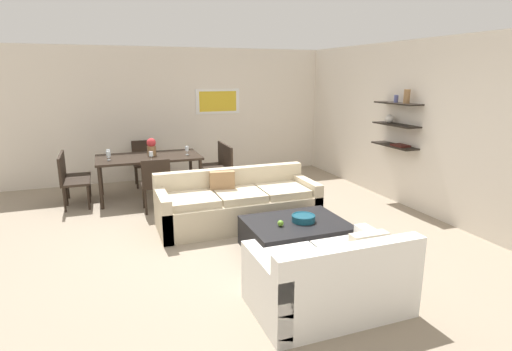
{
  "coord_description": "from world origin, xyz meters",
  "views": [
    {
      "loc": [
        -1.68,
        -5.14,
        2.17
      ],
      "look_at": [
        0.31,
        0.2,
        0.75
      ],
      "focal_mm": 28.72,
      "sensor_mm": 36.0,
      "label": 1
    }
  ],
  "objects_px": {
    "coffee_table": "(296,236)",
    "dining_chair_right_near": "(223,167)",
    "dining_chair_left_far": "(71,173)",
    "wine_glass_left_near": "(108,154)",
    "dining_table": "(149,160)",
    "wine_glass_foot": "(151,154)",
    "wine_glass_left_far": "(108,152)",
    "dining_chair_head": "(144,160)",
    "apple_on_coffee_table": "(281,223)",
    "loveseat_white": "(330,280)",
    "centerpiece_vase": "(151,147)",
    "dining_chair_foot": "(156,182)",
    "dining_chair_right_far": "(216,162)",
    "decorative_bowl": "(303,218)",
    "wine_glass_right_near": "(187,149)",
    "dining_chair_left_near": "(69,179)",
    "sofa_beige": "(237,205)"
  },
  "relations": [
    {
      "from": "coffee_table",
      "to": "dining_chair_right_near",
      "type": "height_order",
      "value": "dining_chair_right_near"
    },
    {
      "from": "dining_chair_left_far",
      "to": "wine_glass_left_near",
      "type": "bearing_deg",
      "value": -28.65
    },
    {
      "from": "dining_table",
      "to": "wine_glass_foot",
      "type": "relative_size",
      "value": 11.21
    },
    {
      "from": "wine_glass_left_far",
      "to": "dining_chair_head",
      "type": "bearing_deg",
      "value": 49.47
    },
    {
      "from": "apple_on_coffee_table",
      "to": "loveseat_white",
      "type": "bearing_deg",
      "value": -91.74
    },
    {
      "from": "centerpiece_vase",
      "to": "dining_chair_right_near",
      "type": "bearing_deg",
      "value": -11.66
    },
    {
      "from": "loveseat_white",
      "to": "dining_chair_head",
      "type": "xyz_separation_m",
      "value": [
        -1.16,
        5.23,
        0.21
      ]
    },
    {
      "from": "wine_glass_left_near",
      "to": "centerpiece_vase",
      "type": "bearing_deg",
      "value": 11.92
    },
    {
      "from": "loveseat_white",
      "to": "wine_glass_left_far",
      "type": "xyz_separation_m",
      "value": [
        -1.83,
        4.45,
        0.55
      ]
    },
    {
      "from": "dining_chair_foot",
      "to": "dining_chair_right_far",
      "type": "bearing_deg",
      "value": 40.89
    },
    {
      "from": "decorative_bowl",
      "to": "wine_glass_foot",
      "type": "distance_m",
      "value": 3.06
    },
    {
      "from": "dining_chair_right_near",
      "to": "wine_glass_left_far",
      "type": "xyz_separation_m",
      "value": [
        -1.96,
        0.35,
        0.34
      ]
    },
    {
      "from": "dining_chair_foot",
      "to": "dining_table",
      "type": "bearing_deg",
      "value": 90.0
    },
    {
      "from": "wine_glass_left_far",
      "to": "dining_table",
      "type": "bearing_deg",
      "value": -10.42
    },
    {
      "from": "coffee_table",
      "to": "centerpiece_vase",
      "type": "xyz_separation_m",
      "value": [
        -1.38,
        3.05,
        0.72
      ]
    },
    {
      "from": "wine_glass_left_far",
      "to": "dining_chair_right_far",
      "type": "bearing_deg",
      "value": 2.92
    },
    {
      "from": "dining_table",
      "to": "wine_glass_right_near",
      "type": "bearing_deg",
      "value": -10.42
    },
    {
      "from": "dining_chair_left_far",
      "to": "centerpiece_vase",
      "type": "xyz_separation_m",
      "value": [
        1.36,
        -0.19,
        0.41
      ]
    },
    {
      "from": "loveseat_white",
      "to": "apple_on_coffee_table",
      "type": "distance_m",
      "value": 1.24
    },
    {
      "from": "apple_on_coffee_table",
      "to": "dining_chair_left_near",
      "type": "height_order",
      "value": "dining_chair_left_near"
    },
    {
      "from": "decorative_bowl",
      "to": "dining_chair_left_near",
      "type": "distance_m",
      "value": 4.0
    },
    {
      "from": "dining_chair_left_far",
      "to": "wine_glass_left_near",
      "type": "height_order",
      "value": "wine_glass_left_near"
    },
    {
      "from": "wine_glass_right_near",
      "to": "apple_on_coffee_table",
      "type": "bearing_deg",
      "value": -79.8
    },
    {
      "from": "sofa_beige",
      "to": "dining_chair_left_near",
      "type": "distance_m",
      "value": 2.87
    },
    {
      "from": "coffee_table",
      "to": "sofa_beige",
      "type": "bearing_deg",
      "value": 108.88
    },
    {
      "from": "dining_chair_right_far",
      "to": "wine_glass_right_near",
      "type": "xyz_separation_m",
      "value": [
        -0.63,
        -0.35,
        0.35
      ]
    },
    {
      "from": "dining_chair_left_near",
      "to": "dining_table",
      "type": "bearing_deg",
      "value": 9.73
    },
    {
      "from": "coffee_table",
      "to": "dining_chair_foot",
      "type": "xyz_separation_m",
      "value": [
        -1.44,
        2.12,
        0.31
      ]
    },
    {
      "from": "sofa_beige",
      "to": "dining_table",
      "type": "distance_m",
      "value": 2.18
    },
    {
      "from": "wine_glass_left_near",
      "to": "wine_glass_right_near",
      "type": "relative_size",
      "value": 0.99
    },
    {
      "from": "loveseat_white",
      "to": "dining_chair_left_near",
      "type": "bearing_deg",
      "value": 120.93
    },
    {
      "from": "apple_on_coffee_table",
      "to": "dining_chair_right_near",
      "type": "height_order",
      "value": "dining_chair_right_near"
    },
    {
      "from": "wine_glass_left_near",
      "to": "dining_table",
      "type": "bearing_deg",
      "value": 10.42
    },
    {
      "from": "apple_on_coffee_table",
      "to": "wine_glass_left_far",
      "type": "bearing_deg",
      "value": 120.13
    },
    {
      "from": "decorative_bowl",
      "to": "wine_glass_left_far",
      "type": "xyz_separation_m",
      "value": [
        -2.2,
        3.17,
        0.42
      ]
    },
    {
      "from": "decorative_bowl",
      "to": "dining_table",
      "type": "distance_m",
      "value": 3.42
    },
    {
      "from": "dining_chair_right_far",
      "to": "apple_on_coffee_table",
      "type": "bearing_deg",
      "value": -91.68
    },
    {
      "from": "dining_chair_right_far",
      "to": "wine_glass_left_near",
      "type": "height_order",
      "value": "wine_glass_left_near"
    },
    {
      "from": "dining_chair_head",
      "to": "coffee_table",
      "type": "bearing_deg",
      "value": -69.8
    },
    {
      "from": "loveseat_white",
      "to": "dining_table",
      "type": "height_order",
      "value": "loveseat_white"
    },
    {
      "from": "dining_chair_left_near",
      "to": "dining_chair_foot",
      "type": "bearing_deg",
      "value": -27.61
    },
    {
      "from": "dining_chair_right_far",
      "to": "coffee_table",
      "type": "bearing_deg",
      "value": -87.43
    },
    {
      "from": "coffee_table",
      "to": "dining_chair_right_near",
      "type": "xyz_separation_m",
      "value": [
        -0.15,
        2.8,
        0.31
      ]
    },
    {
      "from": "dining_chair_foot",
      "to": "dining_chair_right_near",
      "type": "relative_size",
      "value": 1.0
    },
    {
      "from": "dining_chair_left_far",
      "to": "wine_glass_left_far",
      "type": "xyz_separation_m",
      "value": [
        0.63,
        -0.1,
        0.34
      ]
    },
    {
      "from": "dining_table",
      "to": "wine_glass_left_far",
      "type": "xyz_separation_m",
      "value": [
        -0.67,
        0.12,
        0.16
      ]
    },
    {
      "from": "dining_chair_right_far",
      "to": "wine_glass_right_near",
      "type": "relative_size",
      "value": 5.6
    },
    {
      "from": "apple_on_coffee_table",
      "to": "dining_chair_left_far",
      "type": "xyz_separation_m",
      "value": [
        -2.5,
        3.32,
        0.09
      ]
    },
    {
      "from": "dining_chair_left_near",
      "to": "dining_chair_foot",
      "type": "height_order",
      "value": "same"
    },
    {
      "from": "dining_chair_left_far",
      "to": "centerpiece_vase",
      "type": "relative_size",
      "value": 2.8
    }
  ]
}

